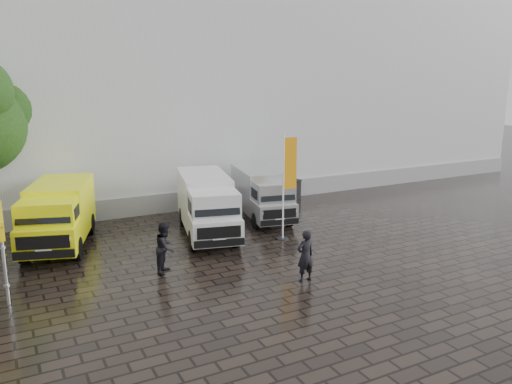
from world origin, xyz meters
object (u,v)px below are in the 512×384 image
van_yellow (59,217)px  person_front (305,256)px  van_silver (262,195)px  wheelie_bin (294,189)px  person_tent (165,247)px  van_white (207,206)px  flagpole (287,182)px

van_yellow → person_front: (6.83, -7.61, -0.38)m
van_silver → wheelie_bin: bearing=49.4°
van_yellow → van_silver: size_ratio=1.02×
wheelie_bin → person_front: (-6.04, -10.42, 0.33)m
van_yellow → person_tent: 5.51m
van_silver → person_tent: 7.87m
van_white → van_silver: size_ratio=1.10×
van_silver → flagpole: bearing=-88.8°
van_silver → person_front: van_silver is taller
van_white → person_tent: (-2.94, -3.33, -0.38)m
van_white → van_silver: (3.41, 1.32, -0.12)m
van_yellow → wheelie_bin: size_ratio=4.89×
van_yellow → van_white: 6.02m
wheelie_bin → person_tent: size_ratio=0.62×
flagpole → person_tent: flagpole is taller
person_front → person_tent: 4.89m
wheelie_bin → van_silver: bearing=-136.1°
flagpole → person_tent: bearing=-167.1°
van_silver → person_tent: bearing=-132.4°
van_white → wheelie_bin: size_ratio=5.29×
van_silver → wheelie_bin: 4.59m
van_yellow → van_silver: (9.29, 0.01, -0.10)m
wheelie_bin → person_front: bearing=-114.2°
van_white → van_silver: bearing=34.8°
person_front → wheelie_bin: bearing=-121.5°
van_yellow → flagpole: size_ratio=1.22×
van_white → flagpole: 3.66m
van_yellow → van_white: size_ratio=0.92×
van_yellow → wheelie_bin: bearing=29.8°
van_silver → wheelie_bin: van_silver is taller
van_silver → wheelie_bin: size_ratio=4.79×
van_silver → person_front: bearing=-96.5°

